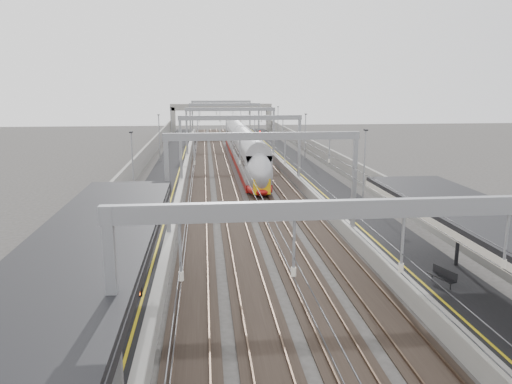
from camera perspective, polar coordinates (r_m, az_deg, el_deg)
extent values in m
cube|color=black|center=(56.56, -10.08, 1.54)|extent=(4.00, 120.00, 1.00)
cube|color=black|center=(57.63, 6.00, 1.85)|extent=(4.00, 120.00, 1.00)
cube|color=black|center=(56.50, -6.52, 1.16)|extent=(2.40, 140.00, 0.08)
cube|color=brown|center=(56.49, -7.25, 1.24)|extent=(0.07, 140.00, 0.14)
cube|color=brown|center=(56.48, -5.79, 1.27)|extent=(0.07, 140.00, 0.14)
cube|color=black|center=(56.54, -3.48, 1.23)|extent=(2.40, 140.00, 0.08)
cube|color=brown|center=(56.50, -4.21, 1.30)|extent=(0.07, 140.00, 0.14)
cube|color=brown|center=(56.56, -2.75, 1.33)|extent=(0.07, 140.00, 0.14)
cube|color=black|center=(56.74, -0.45, 1.29)|extent=(2.40, 140.00, 0.08)
cube|color=brown|center=(56.66, -1.17, 1.36)|extent=(0.07, 140.00, 0.14)
cube|color=brown|center=(56.80, 0.27, 1.39)|extent=(0.07, 140.00, 0.14)
cube|color=black|center=(57.10, 2.55, 1.34)|extent=(2.40, 140.00, 0.08)
cube|color=brown|center=(56.98, 1.83, 1.42)|extent=(0.07, 140.00, 0.14)
cube|color=brown|center=(57.19, 3.26, 1.45)|extent=(0.07, 140.00, 0.14)
cube|color=gray|center=(14.19, -15.90, -14.57)|extent=(0.28, 0.28, 6.60)
cube|color=gray|center=(13.46, 10.73, -1.92)|extent=(13.00, 0.25, 0.50)
cube|color=gray|center=(33.19, -10.11, 0.94)|extent=(0.28, 0.28, 6.60)
cube|color=gray|center=(34.61, 11.17, 1.35)|extent=(0.28, 0.28, 6.60)
cube|color=gray|center=(32.89, 0.77, 6.39)|extent=(13.00, 0.25, 0.50)
cube|color=gray|center=(52.94, -8.61, 5.05)|extent=(0.28, 0.28, 6.60)
cube|color=gray|center=(53.84, 4.96, 5.25)|extent=(0.28, 0.28, 6.60)
cube|color=gray|center=(52.74, -1.79, 8.48)|extent=(13.00, 0.25, 0.50)
cube|color=gray|center=(72.82, -7.92, 6.92)|extent=(0.28, 0.28, 6.60)
cube|color=gray|center=(73.48, 2.02, 7.07)|extent=(0.28, 0.28, 6.60)
cube|color=gray|center=(72.68, -2.95, 9.42)|extent=(13.00, 0.25, 0.50)
cube|color=gray|center=(92.75, -7.52, 7.99)|extent=(0.28, 0.28, 6.60)
cube|color=gray|center=(93.27, 0.32, 8.11)|extent=(0.28, 0.28, 6.60)
cube|color=gray|center=(92.64, -3.62, 9.95)|extent=(13.00, 0.25, 0.50)
cube|color=gray|center=(110.71, -7.29, 8.62)|extent=(0.28, 0.28, 6.60)
cube|color=gray|center=(111.15, -0.70, 8.73)|extent=(0.28, 0.28, 6.60)
cube|color=gray|center=(110.62, -4.01, 10.26)|extent=(13.00, 0.25, 0.50)
cylinder|color=#262628|center=(60.72, -6.60, 7.11)|extent=(0.03, 140.00, 0.03)
cylinder|color=#262628|center=(60.76, -3.75, 7.17)|extent=(0.03, 140.00, 0.03)
cylinder|color=#262628|center=(60.95, -0.91, 7.21)|extent=(0.03, 140.00, 0.03)
cylinder|color=#262628|center=(61.29, 1.91, 7.23)|extent=(0.03, 140.00, 0.03)
cube|color=black|center=(15.14, -21.87, -9.88)|extent=(4.40, 30.00, 0.24)
cylinder|color=black|center=(26.31, -18.67, -5.34)|extent=(0.20, 0.20, 4.00)
cube|color=black|center=(15.94, -15.81, -10.56)|extent=(1.60, 0.15, 0.55)
cube|color=#FF4C05|center=(15.87, -15.85, -10.67)|extent=(1.50, 0.02, 0.42)
cylinder|color=black|center=(28.98, 22.17, -4.02)|extent=(0.20, 0.20, 4.00)
cube|color=gray|center=(110.66, -4.00, 9.67)|extent=(22.00, 2.20, 1.40)
cube|color=gray|center=(110.96, -9.46, 7.94)|extent=(1.00, 2.20, 6.20)
cube|color=gray|center=(111.68, 1.47, 8.12)|extent=(1.00, 2.20, 6.20)
cube|color=gray|center=(56.71, -13.35, 2.56)|extent=(0.30, 120.00, 3.20)
cube|color=gray|center=(58.19, 9.11, 2.96)|extent=(0.30, 120.00, 3.20)
cube|color=#9D110E|center=(60.34, -0.79, 2.46)|extent=(2.63, 22.38, 0.78)
cube|color=#97979C|center=(60.07, -0.80, 4.20)|extent=(2.63, 22.38, 2.92)
cube|color=black|center=(52.73, -0.03, 0.73)|extent=(1.95, 2.34, 0.49)
cube|color=#9D110E|center=(82.82, -2.21, 5.04)|extent=(2.63, 22.38, 0.78)
cube|color=#97979C|center=(82.62, -2.22, 6.31)|extent=(2.63, 22.38, 2.92)
cube|color=black|center=(75.11, -1.82, 4.09)|extent=(1.95, 2.34, 0.49)
ellipsoid|color=#97979C|center=(48.92, 0.40, 2.07)|extent=(2.63, 5.06, 4.09)
cube|color=#DBA50B|center=(47.03, 0.68, 0.59)|extent=(1.65, 0.12, 1.46)
cube|color=black|center=(47.20, 0.62, 2.43)|extent=(1.56, 0.56, 0.92)
cube|color=black|center=(26.34, 20.42, -9.12)|extent=(0.85, 1.65, 0.05)
cube|color=black|center=(26.40, 20.77, -8.63)|extent=(0.51, 1.55, 0.45)
cylinder|color=black|center=(26.00, 21.33, -9.97)|extent=(0.06, 0.06, 0.37)
cylinder|color=black|center=(26.83, 19.47, -9.14)|extent=(0.06, 0.06, 0.37)
cylinder|color=black|center=(77.49, -6.94, 5.16)|extent=(0.12, 0.12, 3.00)
cube|color=black|center=(77.32, -6.97, 6.34)|extent=(0.32, 0.22, 0.75)
sphere|color=red|center=(77.18, -6.97, 6.44)|extent=(0.16, 0.16, 0.16)
cylinder|color=black|center=(85.11, -1.17, 5.85)|extent=(0.12, 0.12, 3.00)
cube|color=black|center=(84.95, -1.18, 6.92)|extent=(0.32, 0.22, 0.75)
sphere|color=red|center=(84.81, -1.17, 7.01)|extent=(0.16, 0.16, 0.16)
cylinder|color=black|center=(83.54, 0.44, 5.73)|extent=(0.12, 0.12, 3.00)
cube|color=black|center=(83.38, 0.45, 6.83)|extent=(0.32, 0.22, 0.75)
sphere|color=red|center=(83.24, 0.46, 6.92)|extent=(0.16, 0.16, 0.16)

